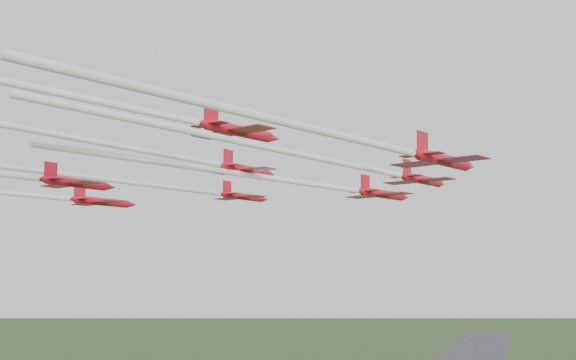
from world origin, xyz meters
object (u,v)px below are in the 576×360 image
(jet_row2_right, at_px, (348,164))
(jet_row4_right, at_px, (109,104))
(jet_row2_left, at_px, (186,190))
(jet_lead, at_px, (315,184))
(jet_row3_mid, at_px, (154,153))
(jet_row3_right, at_px, (375,144))

(jet_row2_right, relative_size, jet_row4_right, 1.02)
(jet_row2_right, xyz_separation_m, jet_row4_right, (-14.09, -22.52, 2.13))
(jet_row2_left, xyz_separation_m, jet_row2_right, (24.65, -16.52, -0.18))
(jet_lead, distance_m, jet_row2_left, 16.52)
(jet_lead, distance_m, jet_row3_mid, 27.21)
(jet_row3_right, xyz_separation_m, jet_row4_right, (-18.98, -10.79, 2.31))
(jet_row2_left, distance_m, jet_row2_right, 29.67)
(jet_row3_right, bearing_deg, jet_row2_right, 135.93)
(jet_row3_mid, height_order, jet_row3_right, jet_row3_mid)
(jet_row3_mid, bearing_deg, jet_row4_right, -55.22)
(jet_row2_right, bearing_deg, jet_row3_right, -45.71)
(jet_row4_right, bearing_deg, jet_row3_right, 52.96)
(jet_row2_right, relative_size, jet_row3_right, 1.13)
(jet_row2_left, bearing_deg, jet_row4_right, -52.27)
(jet_row3_right, height_order, jet_row4_right, jet_row4_right)
(jet_lead, distance_m, jet_row4_right, 44.28)
(jet_lead, relative_size, jet_row2_right, 1.03)
(jet_lead, relative_size, jet_row3_right, 1.16)
(jet_lead, height_order, jet_row3_right, jet_lead)
(jet_row2_right, xyz_separation_m, jet_row3_right, (4.89, -11.74, -0.18))
(jet_row2_left, relative_size, jet_row4_right, 0.81)
(jet_lead, bearing_deg, jet_row3_mid, -87.40)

